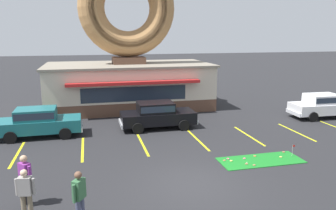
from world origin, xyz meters
TOP-DOWN VIEW (x-y plane):
  - ground_plane at (0.00, 0.00)m, footprint 160.00×160.00m
  - donut_shop_building at (-0.65, 13.94)m, footprint 12.30×6.75m
  - putting_mat at (3.67, 1.52)m, footprint 3.77×1.49m
  - mini_donut_near_left at (2.82, 1.22)m, footprint 0.13×0.13m
  - mini_donut_near_right at (2.28, 1.97)m, footprint 0.13×0.13m
  - mini_donut_mid_left at (3.02, 1.83)m, footprint 0.13×0.13m
  - mini_donut_mid_centre at (2.32, 1.70)m, footprint 0.13×0.13m
  - mini_donut_mid_right at (3.08, 1.02)m, footprint 0.13×0.13m
  - mini_donut_far_left at (5.23, 2.14)m, footprint 0.13×0.13m
  - mini_donut_far_centre at (2.04, 1.82)m, footprint 0.13×0.13m
  - mini_donut_far_right at (4.73, 1.60)m, footprint 0.13×0.13m
  - mini_donut_extra at (3.63, 1.98)m, footprint 0.13×0.13m
  - golf_ball at (2.90, 1.33)m, footprint 0.04×0.04m
  - putting_flag_pin at (5.34, 1.59)m, footprint 0.13×0.01m
  - car_white at (11.67, 7.58)m, footprint 4.63×2.12m
  - car_teal at (-6.46, 7.63)m, footprint 4.58×2.02m
  - car_black at (0.22, 7.71)m, footprint 4.57×2.00m
  - pedestrian_blue_sweater_man at (-4.10, -1.72)m, footprint 0.41×0.52m
  - pedestrian_hooded_kid at (-5.83, -0.18)m, footprint 0.44×0.46m
  - pedestrian_leather_jacket_man at (-5.69, -1.02)m, footprint 0.59×0.30m
  - trash_bin at (-6.28, 10.57)m, footprint 0.57×0.57m
  - parking_stripe_far_left at (-7.13, 5.00)m, footprint 0.12×3.60m
  - parking_stripe_left at (-4.13, 5.00)m, footprint 0.12×3.60m
  - parking_stripe_mid_left at (-1.13, 5.00)m, footprint 0.12×3.60m
  - parking_stripe_centre at (1.87, 5.00)m, footprint 0.12×3.60m
  - parking_stripe_mid_right at (4.87, 5.00)m, footprint 0.12×3.60m
  - parking_stripe_right at (7.87, 5.00)m, footprint 0.12×3.60m

SIDE VIEW (x-z plane):
  - ground_plane at x=0.00m, z-range 0.00..0.00m
  - parking_stripe_far_left at x=-7.13m, z-range 0.00..0.01m
  - parking_stripe_left at x=-4.13m, z-range 0.00..0.01m
  - parking_stripe_mid_left at x=-1.13m, z-range 0.00..0.01m
  - parking_stripe_centre at x=1.87m, z-range 0.00..0.01m
  - parking_stripe_mid_right at x=4.87m, z-range 0.00..0.01m
  - parking_stripe_right at x=7.87m, z-range 0.00..0.01m
  - putting_mat at x=3.67m, z-range 0.00..0.03m
  - mini_donut_near_left at x=2.82m, z-range 0.03..0.07m
  - mini_donut_near_right at x=2.28m, z-range 0.03..0.07m
  - mini_donut_mid_left at x=3.02m, z-range 0.03..0.07m
  - mini_donut_mid_centre at x=2.32m, z-range 0.03..0.07m
  - mini_donut_mid_right at x=3.08m, z-range 0.03..0.07m
  - mini_donut_far_left at x=5.23m, z-range 0.03..0.07m
  - mini_donut_far_centre at x=2.04m, z-range 0.03..0.07m
  - mini_donut_far_right at x=4.73m, z-range 0.03..0.07m
  - mini_donut_extra at x=3.63m, z-range 0.03..0.07m
  - golf_ball at x=2.90m, z-range 0.03..0.07m
  - putting_flag_pin at x=5.34m, z-range 0.16..0.71m
  - trash_bin at x=-6.28m, z-range 0.01..0.99m
  - car_white at x=11.67m, z-range 0.07..1.67m
  - car_teal at x=-6.46m, z-range 0.07..1.67m
  - car_black at x=0.22m, z-range 0.07..1.67m
  - pedestrian_leather_jacket_man at x=-5.69m, z-range 0.08..1.69m
  - pedestrian_blue_sweater_man at x=-4.10m, z-range 0.09..1.77m
  - pedestrian_hooded_kid at x=-5.83m, z-range 0.10..1.86m
  - donut_shop_building at x=-0.65m, z-range -1.74..9.22m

